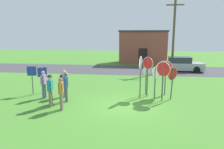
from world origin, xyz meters
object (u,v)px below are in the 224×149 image
(person_on_left, at_px, (44,83))
(stop_sign_leaning_right, at_px, (141,69))
(stop_sign_center_cluster, at_px, (146,75))
(info_panel_middle, at_px, (42,76))
(stop_sign_rear_right, at_px, (155,77))
(person_near_signs, at_px, (50,89))
(stop_sign_tallest, at_px, (148,70))
(stop_sign_rear_left, at_px, (163,74))
(person_in_dark_shirt, at_px, (61,92))
(stop_sign_nearest, at_px, (163,73))
(person_in_blue, at_px, (66,85))
(stop_sign_low_front, at_px, (166,72))
(stop_sign_leaning_left, at_px, (172,77))
(utility_pole, at_px, (174,34))
(parked_car_on_street, at_px, (181,65))
(person_holding_notes, at_px, (64,81))
(info_panel_leftmost, at_px, (32,75))

(person_on_left, bearing_deg, stop_sign_leaning_right, 7.57)
(stop_sign_center_cluster, relative_size, person_on_left, 1.13)
(stop_sign_leaning_right, distance_m, info_panel_middle, 6.39)
(stop_sign_rear_right, relative_size, person_near_signs, 1.12)
(stop_sign_leaning_right, height_order, person_on_left, stop_sign_leaning_right)
(stop_sign_tallest, xyz_separation_m, stop_sign_rear_left, (0.84, -0.82, -0.10))
(stop_sign_tallest, distance_m, person_on_left, 6.37)
(person_in_dark_shirt, bearing_deg, stop_sign_nearest, 29.17)
(person_on_left, distance_m, person_near_signs, 1.73)
(stop_sign_rear_right, bearing_deg, stop_sign_leaning_right, -177.50)
(stop_sign_tallest, xyz_separation_m, stop_sign_center_cluster, (-0.06, 0.46, -0.42))
(stop_sign_tallest, height_order, stop_sign_center_cluster, stop_sign_tallest)
(stop_sign_rear_right, distance_m, person_in_blue, 5.27)
(stop_sign_nearest, bearing_deg, person_in_blue, -163.51)
(stop_sign_rear_right, relative_size, stop_sign_low_front, 0.88)
(person_near_signs, relative_size, info_panel_middle, 1.02)
(stop_sign_rear_right, bearing_deg, stop_sign_rear_left, -50.46)
(stop_sign_nearest, height_order, stop_sign_leaning_left, stop_sign_nearest)
(stop_sign_rear_left, xyz_separation_m, person_near_signs, (-6.04, -1.73, -0.62))
(person_on_left, xyz_separation_m, person_in_dark_shirt, (1.76, -1.80, 0.00))
(utility_pole, bearing_deg, person_in_dark_shirt, -119.97)
(stop_sign_center_cluster, bearing_deg, stop_sign_leaning_right, -114.10)
(utility_pole, relative_size, person_in_dark_shirt, 4.39)
(utility_pole, height_order, stop_sign_rear_right, utility_pole)
(stop_sign_rear_left, distance_m, stop_sign_center_cluster, 1.59)
(stop_sign_rear_left, height_order, stop_sign_leaning_left, stop_sign_rear_left)
(parked_car_on_street, xyz_separation_m, person_holding_notes, (-9.11, -10.61, 0.29))
(stop_sign_nearest, height_order, person_on_left, stop_sign_nearest)
(person_in_blue, bearing_deg, stop_sign_rear_left, 8.04)
(stop_sign_nearest, relative_size, stop_sign_leaning_left, 1.11)
(stop_sign_nearest, distance_m, info_panel_middle, 7.73)
(person_near_signs, bearing_deg, person_on_left, 126.09)
(person_holding_notes, distance_m, person_in_blue, 0.97)
(person_near_signs, relative_size, info_panel_leftmost, 0.95)
(stop_sign_center_cluster, relative_size, person_in_blue, 1.10)
(stop_sign_leaning_left, bearing_deg, person_on_left, -175.07)
(stop_sign_low_front, bearing_deg, stop_sign_nearest, -118.30)
(parked_car_on_street, height_order, info_panel_middle, info_panel_middle)
(stop_sign_tallest, bearing_deg, utility_pole, 73.05)
(person_in_blue, bearing_deg, stop_sign_rear_right, 13.79)
(stop_sign_low_front, bearing_deg, info_panel_middle, -176.16)
(stop_sign_leaning_right, relative_size, person_in_blue, 1.48)
(stop_sign_rear_left, xyz_separation_m, stop_sign_leaning_right, (-1.28, 0.44, 0.17))
(parked_car_on_street, height_order, stop_sign_tallest, stop_sign_tallest)
(stop_sign_leaning_left, xyz_separation_m, person_in_dark_shirt, (-5.88, -2.46, -0.40))
(stop_sign_leaning_left, bearing_deg, stop_sign_rear_left, -150.67)
(info_panel_leftmost, distance_m, info_panel_middle, 0.64)
(person_near_signs, bearing_deg, person_in_blue, 60.47)
(person_near_signs, bearing_deg, info_panel_leftmost, 134.83)
(stop_sign_leaning_right, height_order, person_near_signs, stop_sign_leaning_right)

